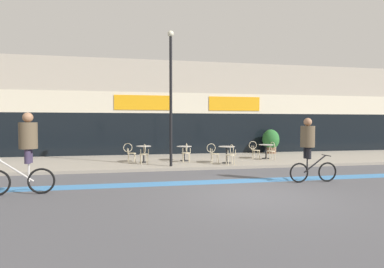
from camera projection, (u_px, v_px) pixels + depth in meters
ground_plane at (257, 196)px, 8.00m from camera, size 120.00×120.00×0.00m
sidewalk_slab at (200, 160)px, 15.12m from camera, size 40.00×5.50×0.12m
storefront_facade at (185, 110)px, 19.65m from camera, size 40.00×4.06×5.60m
bike_lane_stripe at (233, 181)px, 9.97m from camera, size 36.00×0.70×0.01m
bistro_table_0 at (144, 151)px, 13.82m from camera, size 0.67×0.67×0.77m
bistro_table_1 at (184, 150)px, 14.41m from camera, size 0.73×0.73×0.71m
bistro_table_2 at (227, 151)px, 13.57m from camera, size 0.74×0.74×0.77m
bistro_table_3 at (266, 148)px, 15.32m from camera, size 0.74×0.74×0.72m
cafe_chair_0_near at (144, 153)px, 13.21m from camera, size 0.45×0.60×0.90m
cafe_chair_0_side at (130, 152)px, 13.70m from camera, size 0.60×0.45×0.90m
cafe_chair_1_near at (186, 151)px, 13.79m from camera, size 0.42×0.58×0.90m
cafe_chair_2_near at (231, 153)px, 12.96m from camera, size 0.41×0.58×0.90m
cafe_chair_2_side at (213, 152)px, 13.46m from camera, size 0.58×0.41×0.90m
cafe_chair_3_near at (272, 150)px, 14.71m from camera, size 0.42×0.59×0.90m
cafe_chair_3_side at (255, 149)px, 15.22m from camera, size 0.59×0.44×0.90m
planter_pot at (271, 141)px, 18.07m from camera, size 1.01×1.01×1.44m
lamp_post at (171, 89)px, 12.51m from camera, size 0.26×0.26×5.66m
cyclist_0 at (309, 144)px, 9.74m from camera, size 1.65×0.49×2.11m
cyclist_1 at (26, 147)px, 8.07m from camera, size 1.81×0.52×2.23m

